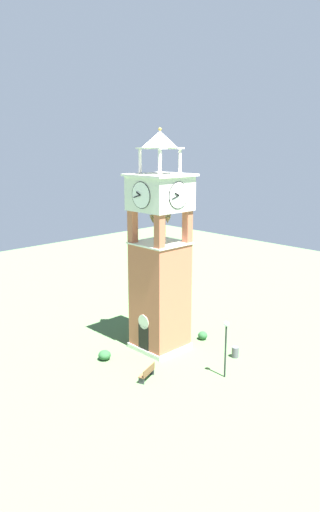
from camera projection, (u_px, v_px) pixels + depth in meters
ground at (160, 347)px, 36.27m from camera, size 80.00×80.00×0.00m
clock_tower at (160, 264)px, 34.71m from camera, size 3.99×3.99×16.48m
park_bench at (147, 373)px, 31.20m from camera, size 0.96×1.65×0.95m
lamp_post at (226, 339)px, 31.00m from camera, size 0.36×0.36×4.01m
trash_bin at (235, 352)px, 34.47m from camera, size 0.52×0.52×0.80m
shrub_near_entry at (105, 355)px, 34.08m from camera, size 0.91×0.91×0.71m
shrub_left_of_tower at (203, 335)px, 37.64m from camera, size 0.75×0.75×0.66m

